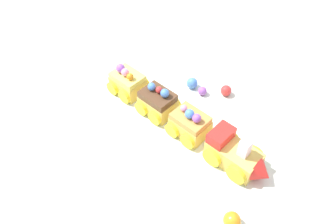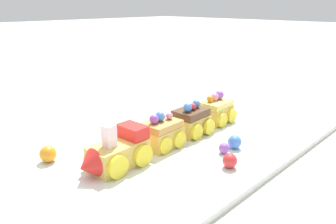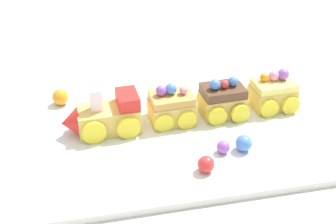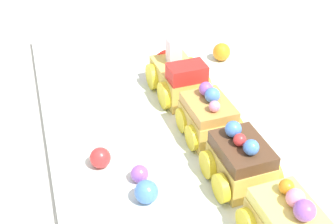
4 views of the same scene
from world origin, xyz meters
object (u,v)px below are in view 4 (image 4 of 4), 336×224
Objects in this scene: cake_car_chocolate at (241,162)px; gumball_purple at (140,174)px; cake_car_lemon at (286,224)px; gumball_red at (100,158)px; cake_car_caramel at (208,118)px; gumball_blue at (146,192)px; gumball_orange at (222,52)px; cake_train_locomotive at (176,75)px.

cake_car_chocolate is 0.12m from gumball_purple.
gumball_purple is at bearing 39.08° from cake_car_lemon.
gumball_red is (0.17, 0.15, -0.01)m from cake_car_lemon.
cake_car_chocolate and cake_car_lemon have the same top height.
gumball_purple is (-0.04, -0.04, -0.00)m from gumball_red.
cake_car_caramel is 0.14m from gumball_blue.
cake_car_chocolate is at bearing 161.72° from gumball_orange.
cake_train_locomotive is 5.08× the size of gumball_red.
cake_car_lemon is 2.89× the size of gumball_blue.
cake_car_chocolate is 1.00× the size of cake_car_lemon.
cake_train_locomotive is 0.12m from gumball_orange.
cake_car_chocolate reaches higher than gumball_red.
cake_train_locomotive reaches higher than cake_car_lemon.
gumball_blue is at bearing 179.01° from gumball_purple.
gumball_blue is at bearing 47.76° from cake_car_lemon.
cake_car_chocolate is at bearing -115.63° from gumball_red.
cake_car_caramel is 1.00× the size of cake_car_chocolate.
cake_train_locomotive is 0.12m from cake_car_caramel.
cake_car_chocolate reaches higher than cake_car_caramel.
gumball_orange is (0.28, -0.09, -0.01)m from cake_car_chocolate.
gumball_blue is (0.10, 0.12, -0.01)m from cake_car_lemon.
gumball_orange is (0.28, -0.20, 0.00)m from gumball_blue.
cake_train_locomotive is at bearing 0.06° from cake_car_lemon.
cake_car_chocolate is 0.11m from gumball_blue.
cake_car_caramel is 0.15m from gumball_red.
cake_car_chocolate is at bearing -106.54° from gumball_purple.
cake_train_locomotive is 0.21m from cake_car_chocolate.
cake_car_chocolate is 0.10m from cake_car_lemon.
cake_train_locomotive is 4.85× the size of gumball_blue.
gumball_orange is at bearing -30.21° from cake_car_caramel.
cake_train_locomotive is 1.68× the size of cake_car_chocolate.
cake_car_lemon is at bearing -137.35° from gumball_red.
cake_car_caramel is 0.21m from gumball_orange.
cake_car_caramel is at bearing -179.92° from cake_train_locomotive.
gumball_orange is (0.21, -0.24, 0.00)m from gumball_red.
gumball_blue is (-0.21, 0.10, -0.01)m from cake_train_locomotive.
cake_car_caramel is at bearing -60.91° from gumball_purple.
cake_train_locomotive is 1.68× the size of cake_car_caramel.
cake_car_chocolate is 2.89× the size of gumball_blue.
cake_car_caramel is at bearing 152.66° from gumball_orange.
cake_car_chocolate is at bearing 179.95° from cake_train_locomotive.
cake_car_chocolate reaches higher than gumball_blue.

